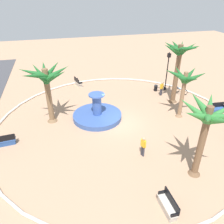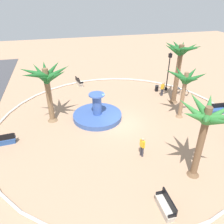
{
  "view_description": "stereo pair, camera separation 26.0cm",
  "coord_description": "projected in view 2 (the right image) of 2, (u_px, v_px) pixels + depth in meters",
  "views": [
    {
      "loc": [
        -16.34,
        4.92,
        10.85
      ],
      "look_at": [
        0.4,
        0.51,
        1.0
      ],
      "focal_mm": 35.37,
      "sensor_mm": 36.0,
      "label": 1
    },
    {
      "loc": [
        -16.4,
        4.67,
        10.85
      ],
      "look_at": [
        0.4,
        0.51,
        1.0
      ],
      "focal_mm": 35.37,
      "sensor_mm": 36.0,
      "label": 2
    }
  ],
  "objects": [
    {
      "name": "bench_southeast",
      "position": [
        5.0,
        140.0,
        17.32
      ],
      "size": [
        0.63,
        1.64,
        1.0
      ],
      "color": "#335BA8",
      "rests_on": "ground"
    },
    {
      "name": "bench_north",
      "position": [
        165.0,
        207.0,
        12.09
      ],
      "size": [
        1.6,
        0.51,
        1.0
      ],
      "color": "beige",
      "rests_on": "ground"
    },
    {
      "name": "plaza_curb",
      "position": [
        118.0,
        122.0,
        20.13
      ],
      "size": [
        21.86,
        21.86,
        0.2
      ],
      "primitive_type": "torus",
      "color": "silver",
      "rests_on": "ground"
    },
    {
      "name": "trash_bin",
      "position": [
        157.0,
        88.0,
        26.16
      ],
      "size": [
        0.46,
        0.46,
        0.73
      ],
      "color": "black",
      "rests_on": "ground"
    },
    {
      "name": "bench_east",
      "position": [
        79.0,
        83.0,
        27.7
      ],
      "size": [
        1.67,
        0.87,
        1.0
      ],
      "color": "beige",
      "rests_on": "ground"
    },
    {
      "name": "palm_tree_by_curb",
      "position": [
        185.0,
        81.0,
        19.37
      ],
      "size": [
        3.63,
        3.49,
        4.71
      ],
      "color": "#8E6B4C",
      "rests_on": "ground"
    },
    {
      "name": "palm_tree_near_fountain",
      "position": [
        180.0,
        57.0,
        21.44
      ],
      "size": [
        3.61,
        3.49,
        6.35
      ],
      "color": "brown",
      "rests_on": "ground"
    },
    {
      "name": "lamppost",
      "position": [
        169.0,
        69.0,
        25.27
      ],
      "size": [
        0.32,
        0.32,
        4.57
      ],
      "color": "black",
      "rests_on": "ground"
    },
    {
      "name": "bicycle_red_frame",
      "position": [
        182.0,
        91.0,
        25.41
      ],
      "size": [
        1.45,
        1.03,
        0.94
      ],
      "color": "black",
      "rests_on": "ground"
    },
    {
      "name": "fountain",
      "position": [
        97.0,
        115.0,
        20.78
      ],
      "size": [
        4.56,
        4.56,
        2.5
      ],
      "color": "#38569E",
      "rests_on": "ground"
    },
    {
      "name": "bench_southwest",
      "position": [
        217.0,
        110.0,
        21.57
      ],
      "size": [
        0.6,
        1.63,
        1.0
      ],
      "color": "#335BA8",
      "rests_on": "ground"
    },
    {
      "name": "person_cyclist_photo",
      "position": [
        142.0,
        146.0,
        15.82
      ],
      "size": [
        0.5,
        0.3,
        1.63
      ],
      "color": "#33333D",
      "rests_on": "ground"
    },
    {
      "name": "person_cyclist_helmet",
      "position": [
        162.0,
        88.0,
        24.8
      ],
      "size": [
        0.31,
        0.5,
        1.62
      ],
      "color": "#33333D",
      "rests_on": "ground"
    },
    {
      "name": "ground_plane",
      "position": [
        118.0,
        123.0,
        20.18
      ],
      "size": [
        80.0,
        80.0,
        0.0
      ],
      "primitive_type": "plane",
      "color": "tan"
    },
    {
      "name": "palm_tree_far_side",
      "position": [
        206.0,
        122.0,
        12.58
      ],
      "size": [
        3.77,
        3.7,
        5.36
      ],
      "color": "brown",
      "rests_on": "ground"
    },
    {
      "name": "palm_tree_mid_plaza",
      "position": [
        47.0,
        80.0,
        18.56
      ],
      "size": [
        4.26,
        4.3,
        5.29
      ],
      "color": "brown",
      "rests_on": "ground"
    }
  ]
}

